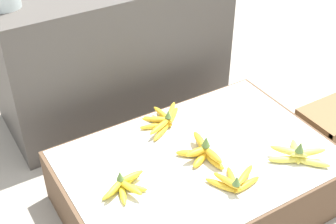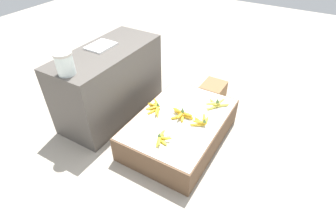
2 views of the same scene
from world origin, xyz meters
The scene contains 11 objects.
ground_plane centered at (0.00, 0.00, 0.00)m, with size 10.00×10.00×0.00m, color #A89E8E.
display_platform centered at (0.00, 0.00, 0.13)m, with size 1.12×0.77×0.27m.
back_vendor_table centered at (0.02, 0.86, 0.37)m, with size 1.19×0.53×0.74m.
wooden_crate centered at (0.83, 0.00, 0.09)m, with size 0.30×0.26×0.19m.
banana_bunch_front_midleft centered at (0.02, -0.21, 0.30)m, with size 0.20×0.16×0.09m.
banana_bunch_front_midright centered at (0.34, -0.22, 0.30)m, with size 0.23×0.22×0.11m.
banana_bunch_middle_left centered at (-0.35, -0.01, 0.30)m, with size 0.20×0.15×0.09m.
banana_bunch_middle_midleft centered at (0.01, 0.00, 0.30)m, with size 0.16×0.23×0.11m.
banana_bunch_back_midleft centered at (-0.01, 0.27, 0.30)m, with size 0.24×0.20×0.09m.
glass_jar centered at (-0.48, 0.82, 0.84)m, with size 0.15×0.15×0.19m.
foam_tray_white centered at (0.06, 0.94, 0.75)m, with size 0.27×0.21×0.02m.
Camera 2 is at (-1.69, -0.87, 1.84)m, focal length 28.00 mm.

